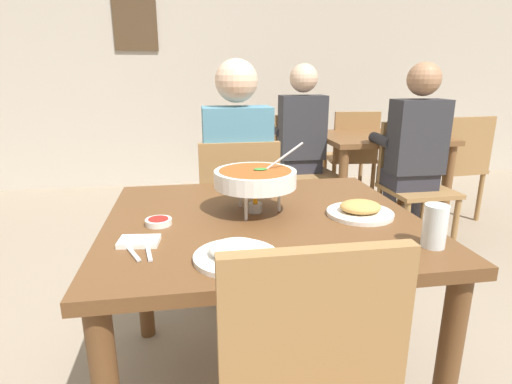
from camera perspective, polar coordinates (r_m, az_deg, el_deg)
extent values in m
cube|color=#BCB2A3|center=(4.75, -6.59, 19.33)|extent=(10.00, 0.10, 3.00)
cube|color=#4C3823|center=(4.73, -16.49, 21.78)|extent=(0.44, 0.03, 0.56)
cube|color=brown|center=(1.49, 0.93, -4.20)|extent=(1.11, 0.99, 0.04)
cylinder|color=brown|center=(1.49, 24.95, -22.23)|extent=(0.07, 0.07, 0.70)
cylinder|color=brown|center=(2.03, -15.48, -10.37)|extent=(0.07, 0.07, 0.70)
cylinder|color=brown|center=(2.14, 12.00, -8.61)|extent=(0.07, 0.07, 0.70)
cube|color=olive|center=(2.40, -2.78, -3.33)|extent=(0.44, 0.44, 0.03)
cube|color=olive|center=(2.14, -2.26, 0.96)|extent=(0.42, 0.04, 0.45)
cylinder|color=olive|center=(2.68, 0.88, -6.31)|extent=(0.04, 0.04, 0.42)
cylinder|color=olive|center=(2.64, -7.31, -6.76)|extent=(0.04, 0.04, 0.42)
cylinder|color=olive|center=(2.34, 2.53, -9.83)|extent=(0.04, 0.04, 0.42)
cylinder|color=olive|center=(2.30, -6.94, -10.44)|extent=(0.04, 0.04, 0.42)
cylinder|color=#2D2D38|center=(2.51, -0.47, -7.59)|extent=(0.10, 0.10, 0.45)
cylinder|color=#2D2D38|center=(2.49, -5.08, -7.86)|extent=(0.10, 0.10, 0.45)
cube|color=#2D2D38|center=(2.35, -2.75, -1.78)|extent=(0.32, 0.32, 0.12)
cube|color=teal|center=(2.20, -2.62, 5.28)|extent=(0.36, 0.20, 0.50)
sphere|color=beige|center=(2.16, -2.75, 15.23)|extent=(0.22, 0.22, 0.22)
cylinder|color=teal|center=(2.43, 0.61, 5.13)|extent=(0.08, 0.28, 0.08)
cylinder|color=teal|center=(2.39, -6.98, 4.86)|extent=(0.08, 0.28, 0.08)
cube|color=olive|center=(0.95, 8.22, -20.34)|extent=(0.42, 0.04, 0.45)
cylinder|color=silver|center=(1.53, 3.24, -0.88)|extent=(0.01, 0.01, 0.10)
cylinder|color=silver|center=(1.58, -2.17, -0.29)|extent=(0.01, 0.01, 0.10)
cylinder|color=silver|center=(1.43, -1.39, -2.05)|extent=(0.01, 0.01, 0.10)
torus|color=silver|center=(1.50, -0.10, 0.78)|extent=(0.21, 0.21, 0.01)
cylinder|color=#B2B2B7|center=(1.52, -0.10, -2.20)|extent=(0.05, 0.05, 0.04)
cone|color=orange|center=(1.51, -0.10, -1.05)|extent=(0.02, 0.02, 0.04)
cylinder|color=white|center=(1.49, -0.11, 1.90)|extent=(0.30, 0.30, 0.06)
cylinder|color=#994C1E|center=(1.48, -0.11, 2.83)|extent=(0.26, 0.26, 0.01)
ellipsoid|color=#388433|center=(1.48, 0.66, 3.20)|extent=(0.05, 0.03, 0.01)
cylinder|color=silver|center=(1.51, 3.16, 4.42)|extent=(0.18, 0.01, 0.13)
cylinder|color=white|center=(1.15, -2.74, -9.07)|extent=(0.24, 0.24, 0.01)
ellipsoid|color=white|center=(1.14, -2.76, -7.91)|extent=(0.15, 0.13, 0.04)
cylinder|color=white|center=(1.54, 14.27, -2.89)|extent=(0.24, 0.24, 0.01)
ellipsoid|color=tan|center=(1.53, 14.34, -1.99)|extent=(0.15, 0.13, 0.04)
cylinder|color=white|center=(1.44, -13.43, -4.07)|extent=(0.09, 0.09, 0.02)
cylinder|color=maroon|center=(1.44, -13.45, -3.74)|extent=(0.07, 0.07, 0.01)
cube|color=white|center=(1.30, -15.98, -6.64)|extent=(0.13, 0.09, 0.02)
cube|color=silver|center=(1.26, -17.12, -7.72)|extent=(0.08, 0.16, 0.01)
cube|color=silver|center=(1.25, -14.84, -7.65)|extent=(0.04, 0.17, 0.01)
cylinder|color=silver|center=(1.32, 23.66, -4.37)|extent=(0.07, 0.07, 0.13)
cylinder|color=#4C331E|center=(1.33, 23.56, -5.18)|extent=(0.06, 0.06, 0.08)
cube|color=brown|center=(3.60, 16.92, 7.29)|extent=(1.00, 0.80, 0.04)
cylinder|color=brown|center=(3.20, 11.89, -0.21)|extent=(0.07, 0.07, 0.70)
cylinder|color=brown|center=(3.61, 25.07, 0.44)|extent=(0.07, 0.07, 0.70)
cylinder|color=brown|center=(3.82, 8.30, 2.65)|extent=(0.07, 0.07, 0.70)
cylinder|color=brown|center=(4.17, 19.95, 2.97)|extent=(0.07, 0.07, 0.70)
cube|color=olive|center=(3.13, 21.64, 0.21)|extent=(0.46, 0.46, 0.03)
cube|color=olive|center=(3.24, 20.17, 5.26)|extent=(0.42, 0.06, 0.45)
cylinder|color=olive|center=(2.95, 20.07, -5.21)|extent=(0.04, 0.04, 0.42)
cylinder|color=olive|center=(3.16, 25.97, -4.46)|extent=(0.04, 0.04, 0.42)
cylinder|color=olive|center=(3.25, 16.62, -2.87)|extent=(0.04, 0.04, 0.42)
cylinder|color=olive|center=(3.45, 22.20, -2.35)|extent=(0.04, 0.04, 0.42)
cube|color=olive|center=(3.42, 6.96, 2.54)|extent=(0.48, 0.48, 0.03)
cube|color=olive|center=(3.55, 5.92, 7.05)|extent=(0.42, 0.08, 0.45)
cylinder|color=olive|center=(3.24, 4.91, -2.29)|extent=(0.04, 0.04, 0.42)
cylinder|color=olive|center=(3.38, 11.00, -1.74)|extent=(0.04, 0.04, 0.42)
cylinder|color=olive|center=(3.59, 2.91, -0.42)|extent=(0.04, 0.04, 0.42)
cylinder|color=olive|center=(3.71, 8.52, 0.01)|extent=(0.04, 0.04, 0.42)
cube|color=olive|center=(3.97, 25.29, 3.03)|extent=(0.48, 0.48, 0.03)
cube|color=olive|center=(3.78, 27.62, 5.86)|extent=(0.42, 0.08, 0.45)
cylinder|color=olive|center=(4.28, 25.32, 0.79)|extent=(0.04, 0.04, 0.42)
cylinder|color=olive|center=(4.06, 21.16, 0.46)|extent=(0.04, 0.04, 0.42)
cylinder|color=olive|center=(4.01, 28.70, -0.63)|extent=(0.04, 0.04, 0.42)
cylinder|color=olive|center=(3.77, 24.44, -1.08)|extent=(0.04, 0.04, 0.42)
cube|color=olive|center=(4.14, 12.80, 4.68)|extent=(0.48, 0.48, 0.03)
cube|color=olive|center=(3.91, 13.83, 7.52)|extent=(0.42, 0.08, 0.45)
cylinder|color=olive|center=(4.42, 14.32, 2.31)|extent=(0.04, 0.04, 0.42)
cylinder|color=olive|center=(4.32, 9.51, 2.28)|extent=(0.04, 0.04, 0.42)
cylinder|color=olive|center=(4.07, 15.90, 1.01)|extent=(0.04, 0.04, 0.42)
cylinder|color=olive|center=(3.97, 10.71, 0.95)|extent=(0.04, 0.04, 0.42)
cube|color=olive|center=(3.98, 3.71, 4.59)|extent=(0.46, 0.46, 0.03)
cube|color=olive|center=(3.99, 6.57, 8.05)|extent=(0.06, 0.42, 0.45)
cylinder|color=olive|center=(4.17, 0.45, 1.98)|extent=(0.04, 0.04, 0.42)
cylinder|color=olive|center=(3.81, 1.62, 0.59)|extent=(0.04, 0.04, 0.42)
cylinder|color=olive|center=(4.26, 5.47, 2.22)|extent=(0.04, 0.04, 0.42)
cylinder|color=olive|center=(3.91, 7.06, 0.89)|extent=(0.04, 0.04, 0.42)
cylinder|color=#2D2D38|center=(3.30, 21.00, -2.73)|extent=(0.10, 0.10, 0.45)
cylinder|color=#2D2D38|center=(3.21, 17.90, -2.97)|extent=(0.10, 0.10, 0.45)
cube|color=#2D2D38|center=(3.14, 20.30, 1.84)|extent=(0.32, 0.32, 0.12)
cube|color=#2D2D33|center=(3.02, 21.61, 7.16)|extent=(0.36, 0.20, 0.50)
sphere|color=#A57756|center=(2.99, 22.38, 14.36)|extent=(0.22, 0.22, 0.22)
cylinder|color=#2D2D33|center=(3.28, 22.19, 6.85)|extent=(0.08, 0.28, 0.08)
cylinder|color=#2D2D33|center=(3.12, 17.12, 6.92)|extent=(0.08, 0.28, 0.08)
cylinder|color=#2D2D38|center=(3.60, 7.19, -0.24)|extent=(0.10, 0.10, 0.45)
cylinder|color=#2D2D38|center=(3.55, 4.08, -0.38)|extent=(0.10, 0.10, 0.45)
cube|color=#2D2D38|center=(3.46, 5.94, 4.03)|extent=(0.32, 0.32, 0.12)
cube|color=#2D2D33|center=(3.33, 6.46, 8.95)|extent=(0.36, 0.20, 0.50)
sphere|color=beige|center=(3.31, 6.67, 15.50)|extent=(0.22, 0.22, 0.22)
cylinder|color=#2D2D33|center=(3.57, 8.07, 8.58)|extent=(0.08, 0.28, 0.08)
cylinder|color=#2D2D33|center=(3.49, 2.99, 8.54)|extent=(0.08, 0.28, 0.08)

